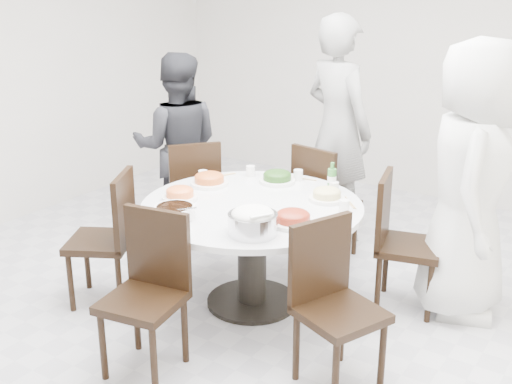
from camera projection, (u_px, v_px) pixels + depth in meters
The scene contains 22 objects.
floor at pixel (272, 315), 4.40m from camera, with size 6.00×6.00×0.01m, color silver.
wall_back at pixel (436, 60), 6.30m from camera, with size 6.00×0.01×2.80m, color silver.
dining_table at pixel (252, 255), 4.44m from camera, with size 1.50×1.50×0.75m, color silver.
chair_ne at pixel (409, 244), 4.37m from camera, with size 0.42×0.42×0.95m, color black.
chair_n at pixel (327, 201), 5.19m from camera, with size 0.42×0.42×0.95m, color black.
chair_nw at pixel (191, 193), 5.36m from camera, with size 0.42×0.42×0.95m, color black.
chair_sw at pixel (100, 239), 4.45m from camera, with size 0.42×0.42×0.95m, color black.
chair_s at pixel (142, 298), 3.64m from camera, with size 0.42×0.42×0.95m, color black.
chair_se at pixel (341, 310), 3.52m from camera, with size 0.42×0.42×0.95m, color black.
diner_right at pixel (470, 181), 4.19m from camera, with size 0.91×0.59×1.86m, color silver.
diner_middle at pixel (338, 130), 5.43m from camera, with size 0.70×0.46×1.92m, color black.
diner_left at pixel (177, 146), 5.53m from camera, with size 0.78×0.61×1.60m, color black.
dish_greens at pixel (277, 178), 4.74m from camera, with size 0.27×0.27×0.07m, color white.
dish_pale at pixel (327, 196), 4.37m from camera, with size 0.24×0.24×0.07m, color white.
dish_orange at pixel (209, 180), 4.68m from camera, with size 0.28×0.28×0.07m, color white.
dish_redbrown at pixel (293, 219), 3.95m from camera, with size 0.27×0.27×0.07m, color white.
dish_tofu at pixel (180, 195), 4.39m from camera, with size 0.24×0.24×0.06m, color white.
rice_bowl at pixel (253, 224), 3.80m from camera, with size 0.30×0.30×0.13m, color silver.
soup_bowl at pixel (175, 212), 4.06m from camera, with size 0.26×0.26×0.08m, color white.
beverage_bottle at pixel (332, 177), 4.52m from camera, with size 0.06×0.06×0.21m, color #30742E.
tea_cups at pixel (295, 173), 4.83m from camera, with size 0.07×0.07×0.08m, color white.
chopsticks at pixel (304, 177), 4.86m from camera, with size 0.24×0.04×0.01m, color tan, non-canonical shape.
Camera 1 is at (2.06, -3.29, 2.24)m, focal length 45.00 mm.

